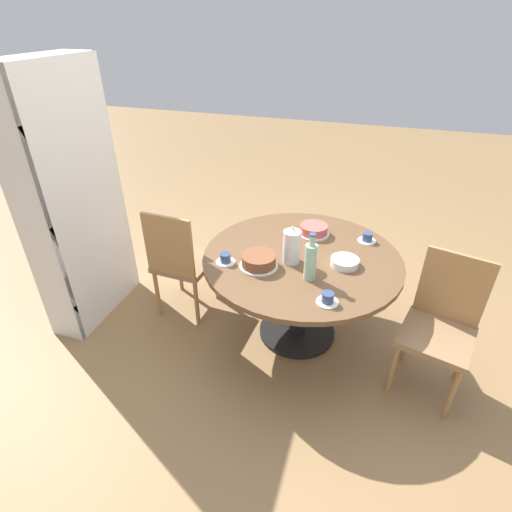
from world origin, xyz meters
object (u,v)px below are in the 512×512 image
chair_b (441,324)px  cup_c (328,299)px  coffee_pot (292,246)px  cup_b (367,238)px  cup_a (226,259)px  chair_a (180,260)px  cake_main (259,261)px  bookshelf (76,204)px  water_bottle (311,261)px  cake_second (314,230)px

chair_b → cup_c: bearing=-142.8°
coffee_pot → cup_b: coffee_pot is taller
cup_a → chair_a: bearing=64.8°
chair_b → cup_b: bearing=149.6°
cake_main → cup_b: bearing=-49.5°
coffee_pot → cup_c: bearing=-140.6°
chair_a → coffee_pot: size_ratio=3.50×
bookshelf → chair_b: bearing=89.9°
chair_a → cup_c: (-0.45, -1.21, 0.24)m
water_bottle → cup_a: bearing=88.9°
water_bottle → cake_second: size_ratio=1.35×
chair_a → coffee_pot: 0.96m
chair_b → cup_c: (-0.28, 0.69, 0.24)m
cup_c → cake_main: bearing=63.4°
cake_main → coffee_pot: bearing=-57.0°
coffee_pot → cup_b: size_ratio=2.03×
bookshelf → cake_main: 1.43m
chair_a → cup_a: (-0.23, -0.48, 0.24)m
water_bottle → chair_b: bearing=-85.8°
cup_c → cup_a: bearing=72.7°
cup_a → coffee_pot: bearing=-70.5°
cup_c → coffee_pot: bearing=39.4°
cup_c → water_bottle: bearing=34.8°
water_bottle → cup_c: 0.28m
water_bottle → cake_second: bearing=8.1°
cake_second → chair_a: bearing=109.9°
bookshelf → cup_c: 1.95m
coffee_pot → cake_second: 0.45m
cake_main → cake_second: (0.55, -0.27, -0.01)m
water_bottle → cup_c: water_bottle is taller
cup_a → cup_c: bearing=-107.3°
cake_second → chair_b: bearing=-119.7°
chair_b → cup_c: chair_b is taller
cake_main → cake_second: bearing=-25.6°
bookshelf → cup_a: (-0.05, -1.19, -0.22)m
chair_a → water_bottle: size_ratio=2.91×
coffee_pot → water_bottle: size_ratio=0.83×
chair_b → cup_a: bearing=-162.6°
bookshelf → cup_c: bookshelf is taller
bookshelf → cup_b: size_ratio=14.64×
chair_b → coffee_pot: 1.06m
cup_b → cup_c: same height
cup_b → cup_a: bearing=123.5°
chair_a → cup_b: (0.36, -1.37, 0.24)m
coffee_pot → cup_c: size_ratio=2.03×
coffee_pot → cake_second: (0.43, -0.07, -0.09)m
cup_a → bookshelf: bearing=87.4°
chair_b → bookshelf: bookshelf is taller
cake_main → cup_c: cake_main is taller
chair_a → cup_a: 0.58m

